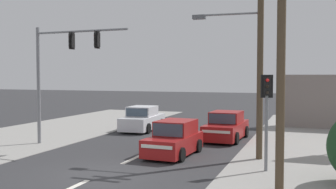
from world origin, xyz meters
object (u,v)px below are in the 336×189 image
utility_pole_foreground_right (277,18)px  hatchback_oncoming_near (174,139)px  pedestal_signal_right_kerb (267,106)px  sedan_kerbside_parked (226,127)px  traffic_signal_mast (59,63)px  utility_pole_midground_right (257,50)px  sedan_oncoming_mid (143,119)px

utility_pole_foreground_right → hatchback_oncoming_near: 7.75m
pedestal_signal_right_kerb → sedan_kerbside_parked: bearing=112.9°
traffic_signal_mast → pedestal_signal_right_kerb: traffic_signal_mast is taller
utility_pole_foreground_right → traffic_signal_mast: bearing=157.2°
utility_pole_midground_right → sedan_oncoming_mid: (-8.01, 6.48, -3.91)m
utility_pole_foreground_right → pedestal_signal_right_kerb: (-0.51, 2.49, -2.81)m
traffic_signal_mast → sedan_kerbside_parked: bearing=30.9°
traffic_signal_mast → sedan_kerbside_parked: size_ratio=1.39×
pedestal_signal_right_kerb → hatchback_oncoming_near: bearing=157.4°
utility_pole_foreground_right → sedan_kerbside_parked: size_ratio=2.26×
utility_pole_foreground_right → pedestal_signal_right_kerb: utility_pole_foreground_right is taller
sedan_oncoming_mid → utility_pole_foreground_right: bearing=-50.3°
traffic_signal_mast → sedan_oncoming_mid: traffic_signal_mast is taller
traffic_signal_mast → sedan_kerbside_parked: (7.60, 4.56, -3.44)m
pedestal_signal_right_kerb → utility_pole_midground_right: bearing=107.3°
utility_pole_foreground_right → hatchback_oncoming_near: size_ratio=2.62×
traffic_signal_mast → sedan_oncoming_mid: 7.51m
sedan_oncoming_mid → hatchback_oncoming_near: bearing=-56.6°
pedestal_signal_right_kerb → hatchback_oncoming_near: size_ratio=0.96×
sedan_kerbside_parked → utility_pole_midground_right: bearing=-64.7°
pedestal_signal_right_kerb → sedan_oncoming_mid: size_ratio=0.83×
traffic_signal_mast → utility_pole_midground_right: bearing=-0.3°
utility_pole_midground_right → pedestal_signal_right_kerb: (0.64, -2.06, -2.19)m
hatchback_oncoming_near → sedan_kerbside_parked: size_ratio=0.86×
utility_pole_foreground_right → pedestal_signal_right_kerb: bearing=101.6°
traffic_signal_mast → hatchback_oncoming_near: traffic_signal_mast is taller
utility_pole_midground_right → hatchback_oncoming_near: bearing=-174.7°
utility_pole_midground_right → traffic_signal_mast: 9.79m
utility_pole_foreground_right → utility_pole_midground_right: 4.73m
sedan_oncoming_mid → pedestal_signal_right_kerb: bearing=-44.6°
utility_pole_foreground_right → pedestal_signal_right_kerb: 3.79m
sedan_oncoming_mid → utility_pole_midground_right: bearing=-39.0°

